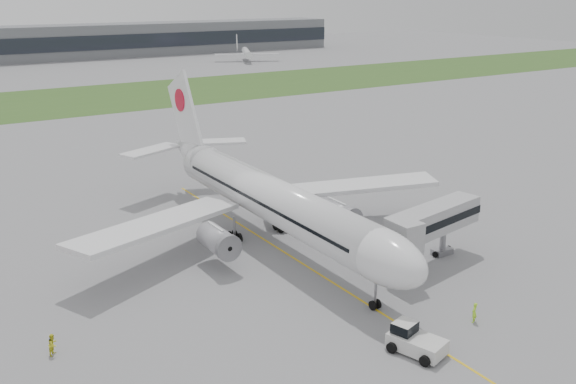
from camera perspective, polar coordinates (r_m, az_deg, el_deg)
ground at (r=72.29m, az=0.09°, el=-5.64°), size 600.00×600.00×0.00m
apron_markings at (r=68.48m, az=2.34°, el=-7.03°), size 70.00×70.00×0.04m
grass_strip at (r=181.91m, az=-20.76°, el=7.45°), size 600.00×50.00×0.02m
airliner at (r=74.20m, az=-1.92°, el=-0.35°), size 48.13×53.95×17.88m
pushback_tug at (r=54.95m, az=11.09°, el=-12.73°), size 4.12×5.10×2.33m
jet_bridge at (r=69.56m, az=12.46°, el=-2.67°), size 14.25×6.41×6.65m
safety_cone_left at (r=57.85m, az=10.43°, el=-11.96°), size 0.38×0.38×0.53m
safety_cone_right at (r=59.08m, az=10.51°, el=-11.31°), size 0.37×0.37×0.51m
ground_crew_near at (r=60.59m, az=16.22°, el=-10.24°), size 0.81×0.73×1.87m
ground_crew_far at (r=56.92m, az=-20.16°, el=-12.59°), size 1.13×1.13×1.85m
distant_aircraft_right at (r=270.73m, az=-3.68°, el=11.51°), size 33.76×32.25×10.09m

